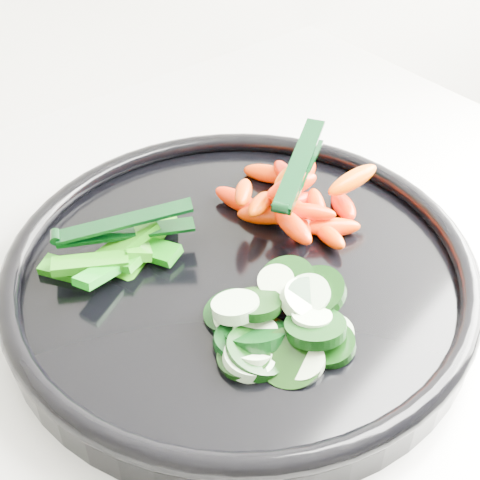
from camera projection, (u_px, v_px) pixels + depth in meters
veggie_tray at (240, 273)px, 0.53m from camera, size 0.45×0.45×0.04m
cucumber_pile at (278, 325)px, 0.47m from camera, size 0.13×0.11×0.04m
carrot_pile at (295, 200)px, 0.57m from camera, size 0.13×0.15×0.06m
pepper_pile at (122, 252)px, 0.54m from camera, size 0.12×0.08×0.04m
tong_carrot at (298, 170)px, 0.55m from camera, size 0.10×0.07×0.02m
tong_pepper at (121, 227)px, 0.53m from camera, size 0.11×0.06×0.02m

